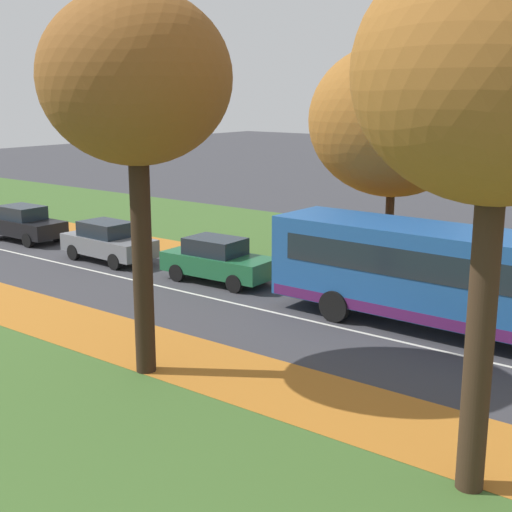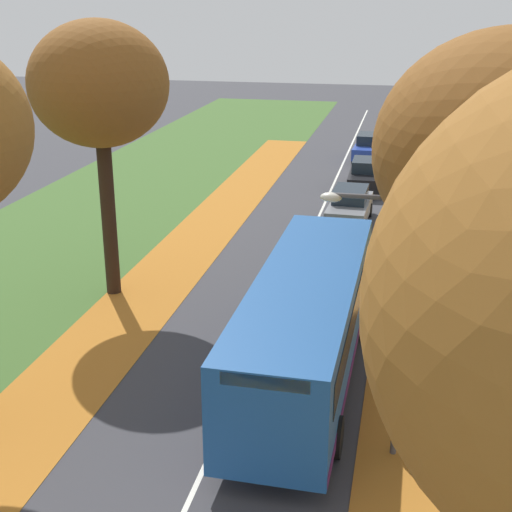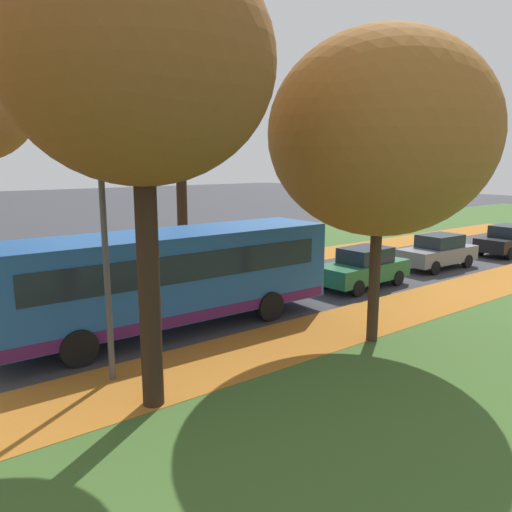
{
  "view_description": "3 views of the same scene",
  "coord_description": "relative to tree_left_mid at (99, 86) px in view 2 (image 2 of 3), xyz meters",
  "views": [
    {
      "loc": [
        -17.24,
        3.15,
        6.79
      ],
      "look_at": [
        0.41,
        16.78,
        1.6
      ],
      "focal_mm": 50.0,
      "sensor_mm": 36.0,
      "label": 1
    },
    {
      "loc": [
        3.84,
        -5.82,
        9.63
      ],
      "look_at": [
        -0.63,
        14.94,
        1.9
      ],
      "focal_mm": 50.0,
      "sensor_mm": 36.0,
      "label": 2
    },
    {
      "loc": [
        14.79,
        4.03,
        5.06
      ],
      "look_at": [
        1.33,
        14.34,
        1.83
      ],
      "focal_mm": 35.0,
      "sensor_mm": 36.0,
      "label": 3
    }
  ],
  "objects": [
    {
      "name": "grass_verge_left",
      "position": [
        -3.42,
        4.56,
        -7.0
      ],
      "size": [
        12.0,
        90.0,
        0.01
      ],
      "primitive_type": "cube",
      "color": "#3D6028",
      "rests_on": "ground"
    },
    {
      "name": "leaf_litter_left",
      "position": [
        1.18,
        -1.44,
        -6.99
      ],
      "size": [
        2.8,
        60.0,
        0.0
      ],
      "primitive_type": "cube",
      "color": "#B26B23",
      "rests_on": "grass_verge_left"
    },
    {
      "name": "leaf_litter_right",
      "position": [
        10.38,
        -1.44,
        -6.99
      ],
      "size": [
        2.8,
        60.0,
        0.0
      ],
      "primitive_type": "cube",
      "color": "#B26B23",
      "rests_on": "grass_verge_right"
    },
    {
      "name": "road_centre_line",
      "position": [
        5.78,
        4.56,
        -7.0
      ],
      "size": [
        0.12,
        80.0,
        0.01
      ],
      "primitive_type": "cube",
      "color": "silver",
      "rests_on": "ground"
    },
    {
      "name": "tree_left_mid",
      "position": [
        0.0,
        0.0,
        0.0
      ],
      "size": [
        4.41,
        4.41,
        9.06
      ],
      "color": "black",
      "rests_on": "ground"
    },
    {
      "name": "tree_right_near",
      "position": [
        11.48,
        -7.18,
        -0.16
      ],
      "size": [
        5.13,
        5.13,
        9.18
      ],
      "color": "black",
      "rests_on": "ground"
    },
    {
      "name": "tree_right_mid",
      "position": [
        11.79,
        -0.5,
        -1.24
      ],
      "size": [
        6.04,
        6.04,
        8.49
      ],
      "color": "#382619",
      "rests_on": "ground"
    },
    {
      "name": "streetlamp_right",
      "position": [
        9.45,
        -7.41,
        -3.26
      ],
      "size": [
        1.89,
        0.28,
        6.0
      ],
      "color": "#47474C",
      "rests_on": "ground"
    },
    {
      "name": "bus",
      "position": [
        7.36,
        -4.54,
        -5.3
      ],
      "size": [
        2.76,
        10.43,
        2.98
      ],
      "color": "#1E5199",
      "rests_on": "ground"
    },
    {
      "name": "car_green_lead",
      "position": [
        7.5,
        4.1,
        -6.19
      ],
      "size": [
        1.93,
        4.28,
        1.62
      ],
      "color": "#1E6038",
      "rests_on": "ground"
    },
    {
      "name": "car_grey_following",
      "position": [
        7.25,
        9.75,
        -6.19
      ],
      "size": [
        1.89,
        4.25,
        1.62
      ],
      "color": "slate",
      "rests_on": "ground"
    },
    {
      "name": "car_black_third_in_line",
      "position": [
        7.56,
        15.93,
        -6.19
      ],
      "size": [
        1.83,
        4.22,
        1.62
      ],
      "color": "black",
      "rests_on": "ground"
    },
    {
      "name": "car_blue_fourth_in_line",
      "position": [
        7.26,
        23.39,
        -6.19
      ],
      "size": [
        1.93,
        4.27,
        1.62
      ],
      "color": "#233D9E",
      "rests_on": "ground"
    }
  ]
}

